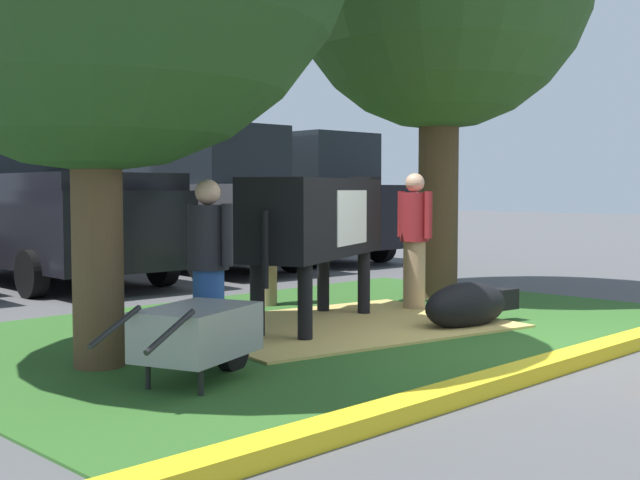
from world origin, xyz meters
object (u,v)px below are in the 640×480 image
(person_visitor_far, at_px, (266,240))
(suv_dark_grey, at_px, (198,199))
(person_visitor_near, at_px, (208,265))
(person_handler, at_px, (414,238))
(pickup_truck_black, at_px, (43,210))
(cow_holstein, at_px, (319,219))
(wheelbarrow, at_px, (199,333))
(calf_lying, at_px, (468,305))
(suv_black, at_px, (295,198))

(person_visitor_far, height_order, suv_dark_grey, suv_dark_grey)
(person_visitor_near, xyz_separation_m, suv_dark_grey, (4.65, 6.44, 0.46))
(person_visitor_near, xyz_separation_m, person_visitor_far, (2.45, 2.09, 0.01))
(person_handler, xyz_separation_m, pickup_truck_black, (-1.58, 6.13, 0.24))
(person_handler, distance_m, pickup_truck_black, 6.33)
(person_handler, bearing_deg, cow_holstein, 177.84)
(person_handler, bearing_deg, wheelbarrow, -163.67)
(calf_lying, distance_m, person_handler, 1.41)
(calf_lying, relative_size, person_visitor_near, 0.87)
(cow_holstein, distance_m, suv_black, 8.04)
(person_visitor_far, relative_size, suv_dark_grey, 0.33)
(person_handler, relative_size, wheelbarrow, 1.02)
(calf_lying, distance_m, suv_black, 8.48)
(calf_lying, relative_size, pickup_truck_black, 0.24)
(cow_holstein, bearing_deg, pickup_truck_black, 90.57)
(cow_holstein, distance_m, wheelbarrow, 2.83)
(suv_dark_grey, bearing_deg, pickup_truck_black, 174.72)
(person_visitor_near, height_order, pickup_truck_black, pickup_truck_black)
(person_visitor_near, relative_size, suv_dark_grey, 0.32)
(cow_holstein, xyz_separation_m, suv_dark_grey, (2.74, 5.81, 0.14))
(person_handler, relative_size, person_visitor_far, 1.06)
(person_visitor_near, bearing_deg, person_handler, 9.50)
(pickup_truck_black, bearing_deg, suv_dark_grey, -5.28)
(person_visitor_near, bearing_deg, suv_black, 42.69)
(person_handler, distance_m, wheelbarrow, 4.16)
(cow_holstein, height_order, person_visitor_near, cow_holstein)
(suv_black, bearing_deg, person_visitor_far, -136.17)
(suv_dark_grey, bearing_deg, cow_holstein, -115.23)
(suv_dark_grey, bearing_deg, calf_lying, -104.06)
(person_handler, height_order, pickup_truck_black, pickup_truck_black)
(person_visitor_near, bearing_deg, suv_dark_grey, 54.18)
(suv_dark_grey, height_order, suv_black, same)
(calf_lying, xyz_separation_m, person_handler, (0.54, 1.13, 0.63))
(suv_dark_grey, bearing_deg, wheelbarrow, -126.40)
(person_handler, height_order, wheelbarrow, person_handler)
(person_visitor_near, bearing_deg, pickup_truck_black, 74.55)
(calf_lying, xyz_separation_m, suv_dark_grey, (1.75, 7.00, 1.03))
(wheelbarrow, bearing_deg, calf_lying, 0.45)
(cow_holstein, xyz_separation_m, wheelbarrow, (-2.45, -1.22, -0.74))
(cow_holstein, height_order, wheelbarrow, cow_holstein)
(cow_holstein, distance_m, suv_dark_grey, 6.43)
(person_visitor_near, bearing_deg, calf_lying, -10.95)
(suv_black, bearing_deg, suv_dark_grey, -175.09)
(person_visitor_far, bearing_deg, wheelbarrow, -138.16)
(wheelbarrow, bearing_deg, suv_dark_grey, 53.60)
(person_handler, height_order, person_visitor_far, person_handler)
(suv_dark_grey, bearing_deg, person_visitor_far, -116.76)
(calf_lying, height_order, suv_black, suv_black)
(wheelbarrow, height_order, suv_dark_grey, suv_dark_grey)
(person_handler, height_order, suv_dark_grey, suv_dark_grey)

